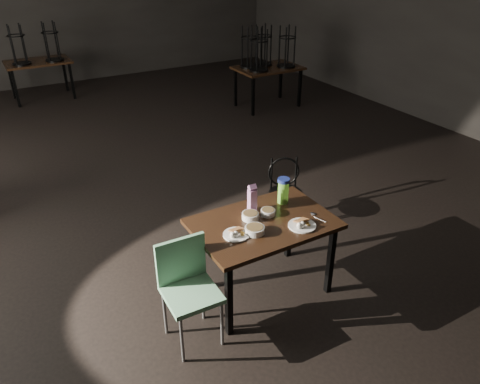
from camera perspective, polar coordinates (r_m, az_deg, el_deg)
main_table at (r=4.06m, az=2.84°, el=-4.57°), size 1.20×0.80×0.75m
plate_left at (r=3.83m, az=-0.46°, el=-5.08°), size 0.22×0.22×0.07m
plate_right at (r=3.97m, az=7.59°, el=-3.93°), size 0.24×0.24×0.08m
bowl_near at (r=4.04m, az=1.27°, el=-2.91°), size 0.15×0.15×0.06m
bowl_far at (r=4.10m, az=3.42°, el=-2.45°), size 0.13×0.13×0.05m
bowl_big at (r=3.86m, az=1.79°, el=-4.61°), size 0.16×0.16×0.06m
juice_carton at (r=4.11m, az=1.49°, el=-0.81°), size 0.07×0.07×0.26m
water_bottle at (r=4.26m, az=5.30°, el=0.22°), size 0.14×0.14×0.24m
spoon at (r=4.15m, az=9.01°, el=-2.73°), size 0.05×0.20×0.01m
bentwood_chair at (r=5.20m, az=5.48°, el=0.64°), size 0.41×0.41×0.78m
school_chair at (r=3.73m, az=-6.41°, el=-10.98°), size 0.42×0.42×0.88m
bg_table_right at (r=8.98m, az=3.27°, el=15.26°), size 1.20×0.80×1.48m
bg_table_far at (r=10.21m, az=-23.44°, el=14.41°), size 1.20×0.80×1.48m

